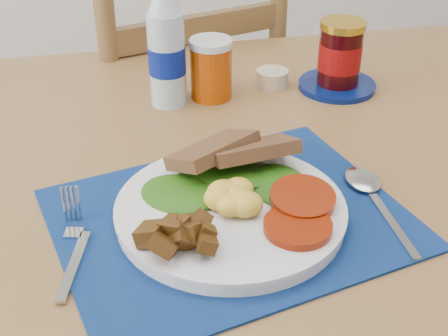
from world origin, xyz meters
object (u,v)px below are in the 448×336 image
object	(u,v)px
chair_far	(176,78)
jam_on_saucer	(339,59)
breakfast_plate	(227,207)
water_bottle	(167,52)
juice_glass	(211,71)

from	to	relation	value
chair_far	jam_on_saucer	size ratio (longest dim) A/B	8.89
breakfast_plate	jam_on_saucer	world-z (taller)	jam_on_saucer
chair_far	breakfast_plate	xyz separation A→B (m)	(-0.04, -0.75, 0.16)
water_bottle	jam_on_saucer	xyz separation A→B (m)	(0.31, -0.00, -0.04)
chair_far	jam_on_saucer	bearing A→B (deg)	104.71
jam_on_saucer	breakfast_plate	bearing A→B (deg)	-128.29
chair_far	juice_glass	xyz separation A→B (m)	(0.01, -0.39, 0.18)
water_bottle	juice_glass	bearing A→B (deg)	6.35
water_bottle	juice_glass	distance (m)	0.09
breakfast_plate	jam_on_saucer	distance (m)	0.45
water_bottle	breakfast_plate	bearing A→B (deg)	-85.67
chair_far	juice_glass	bearing A→B (deg)	75.40
water_bottle	jam_on_saucer	distance (m)	0.31
breakfast_plate	water_bottle	size ratio (longest dim) A/B	1.35
jam_on_saucer	chair_far	bearing A→B (deg)	121.21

